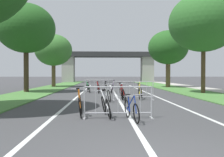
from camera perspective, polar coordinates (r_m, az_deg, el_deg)
The scene contains 25 objects.
grass_verge_left at distance 25.48m, azimuth -14.14°, elevation -2.26°, with size 3.22×51.34×0.05m, color #477A38.
grass_verge_right at distance 25.90m, azimuth 13.97°, elevation -2.21°, with size 3.22×51.34×0.05m, color #477A38.
sidewalk_path_right at distance 26.75m, azimuth 19.44°, elevation -2.11°, with size 2.08×51.34×0.08m, color #ADA89E.
lane_stripe_center at distance 18.79m, azimuth 0.69°, elevation -3.43°, with size 0.14×29.70×0.01m, color silver.
lane_stripe_right_lane at distance 19.08m, azimuth 8.36°, elevation -3.38°, with size 0.14×29.70×0.01m, color silver.
lane_stripe_left_lane at distance 18.84m, azimuth -7.07°, elevation -3.43°, with size 0.14×29.70×0.01m, color silver.
overpass_bridge at distance 46.36m, azimuth -0.90°, elevation 3.74°, with size 18.02×3.13×5.46m.
tree_left_oak_mid at distance 21.67m, azimuth -18.72°, elevation 10.57°, with size 4.61×4.61×7.06m.
tree_left_maple_mid at distance 29.74m, azimuth -12.98°, elevation 6.19°, with size 4.20×4.20×5.98m.
tree_right_pine_near at distance 20.59m, azimuth 19.81°, elevation 11.70°, with size 5.14×5.14×7.50m.
tree_right_cypress_far at distance 28.51m, azimuth 12.46°, elevation 6.77°, with size 4.33×4.33×6.21m.
crowd_barrier_nearest at distance 8.32m, azimuth 1.39°, elevation -5.41°, with size 2.26×0.48×1.05m.
crowd_barrier_second at distance 14.23m, azimuth 4.84°, elevation -2.77°, with size 2.25×0.44×1.05m.
crowd_barrier_third at distance 19.97m, azimuth -2.89°, elevation -1.70°, with size 2.26×0.49×1.05m.
bicycle_red_0 at distance 19.43m, azimuth -3.03°, elevation -2.19°, with size 0.52×1.64×1.00m.
bicycle_purple_1 at distance 19.58m, azimuth 0.10°, elevation -2.13°, with size 0.60×1.70×1.01m.
bicycle_white_2 at distance 13.54m, azimuth -1.11°, elevation -3.57°, with size 0.50×1.65×0.97m.
bicycle_black_3 at distance 20.39m, azimuth -1.36°, elevation -2.08°, with size 0.45×1.60×0.91m.
bicycle_yellow_4 at distance 14.78m, azimuth 6.36°, elevation -3.19°, with size 0.56×1.68×1.02m.
bicycle_teal_5 at distance 14.74m, azimuth 2.34°, elevation -3.22°, with size 0.53×1.73×0.94m.
bicycle_silver_6 at distance 8.68m, azimuth -1.43°, elevation -6.13°, with size 0.58×1.73×0.96m.
bicycle_green_7 at distance 20.58m, azimuth -5.38°, elevation -2.09°, with size 0.62×1.63×0.89m.
bicycle_blue_8 at distance 7.99m, azimuth 4.33°, elevation -6.91°, with size 0.54×1.67×0.87m.
bicycle_orange_9 at distance 8.90m, azimuth -7.14°, elevation -5.86°, with size 0.53×1.67×0.99m.
bicycle_red_10 at distance 13.79m, azimuth 2.38°, elevation -3.46°, with size 0.47×1.70×1.00m.
Camera 1 is at (-0.88, -3.86, 1.44)m, focal length 40.81 mm.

